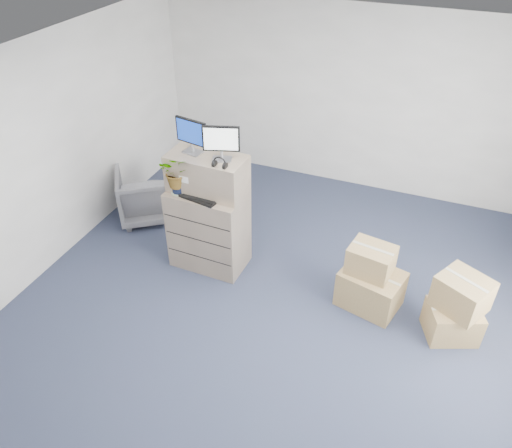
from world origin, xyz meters
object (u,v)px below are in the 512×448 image
object	(u,v)px
keyboard	(199,198)
office_chair	(147,192)
potted_plant	(178,175)
water_bottle	(210,181)
monitor_right	(221,141)
monitor_left	(191,134)
filing_cabinet_lower	(209,229)

from	to	relation	value
keyboard	office_chair	size ratio (longest dim) A/B	0.57
potted_plant	keyboard	bearing A→B (deg)	-7.83
keyboard	water_bottle	world-z (taller)	water_bottle
water_bottle	potted_plant	size ratio (longest dim) A/B	0.57
monitor_right	monitor_left	bearing A→B (deg)	156.92
filing_cabinet_lower	potted_plant	xyz separation A→B (m)	(-0.30, -0.12, 0.78)
monitor_right	keyboard	bearing A→B (deg)	-156.94
monitor_right	keyboard	size ratio (longest dim) A/B	0.87
keyboard	potted_plant	world-z (taller)	potted_plant
filing_cabinet_lower	monitor_right	size ratio (longest dim) A/B	2.60
monitor_left	office_chair	bearing A→B (deg)	165.08
monitor_left	keyboard	bearing A→B (deg)	-42.50
monitor_right	office_chair	distance (m)	2.14
water_bottle	office_chair	bearing A→B (deg)	156.94
keyboard	office_chair	bearing A→B (deg)	159.65
filing_cabinet_lower	monitor_left	world-z (taller)	monitor_left
water_bottle	monitor_right	bearing A→B (deg)	-3.22
filing_cabinet_lower	potted_plant	distance (m)	0.84
filing_cabinet_lower	office_chair	size ratio (longest dim) A/B	1.30
monitor_left	keyboard	size ratio (longest dim) A/B	0.88
filing_cabinet_lower	water_bottle	size ratio (longest dim) A/B	3.86
filing_cabinet_lower	office_chair	bearing A→B (deg)	156.47
potted_plant	office_chair	distance (m)	1.55
keyboard	potted_plant	size ratio (longest dim) A/B	0.97
office_chair	monitor_left	bearing A→B (deg)	119.30
keyboard	office_chair	distance (m)	1.67
monitor_left	potted_plant	bearing A→B (deg)	-111.54
monitor_left	monitor_right	world-z (taller)	same
monitor_left	water_bottle	distance (m)	0.60
monitor_right	potted_plant	world-z (taller)	monitor_right
monitor_left	water_bottle	size ratio (longest dim) A/B	1.49
filing_cabinet_lower	keyboard	size ratio (longest dim) A/B	2.27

